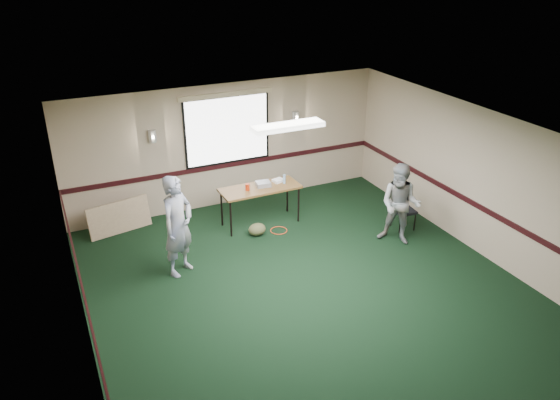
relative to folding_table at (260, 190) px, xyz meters
name	(u,v)px	position (x,y,z in m)	size (l,w,h in m)	color
ground	(313,296)	(-0.22, -2.75, -0.76)	(8.00, 8.00, 0.00)	black
room_shell	(261,164)	(-0.22, -0.63, 0.82)	(8.00, 8.02, 8.00)	tan
folding_table	(260,190)	(0.00, 0.00, 0.00)	(1.64, 0.68, 0.82)	brown
projector	(263,184)	(0.09, 0.04, 0.11)	(0.28, 0.24, 0.09)	gray
game_console	(278,180)	(0.46, 0.11, 0.09)	(0.22, 0.17, 0.05)	white
red_cup	(247,187)	(-0.28, -0.01, 0.13)	(0.09, 0.09, 0.13)	#BA2A0C
water_bottle	(284,179)	(0.53, -0.02, 0.15)	(0.06, 0.06, 0.19)	#86B2DC
duffel_bag	(257,229)	(-0.26, -0.44, -0.63)	(0.36, 0.27, 0.25)	#4B4C2B
cable_coil	(279,230)	(0.20, -0.47, -0.75)	(0.35, 0.35, 0.02)	#D8431B
folded_table	(119,217)	(-2.71, 0.85, -0.43)	(1.26, 0.05, 0.65)	#A07E63
conference_chair	(402,205)	(2.56, -1.34, -0.27)	(0.44, 0.45, 0.82)	black
person_left	(178,226)	(-2.00, -1.11, 0.16)	(0.67, 0.44, 1.83)	#435395
person_right	(400,204)	(2.12, -1.83, 0.05)	(0.78, 0.61, 1.61)	#7092AE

